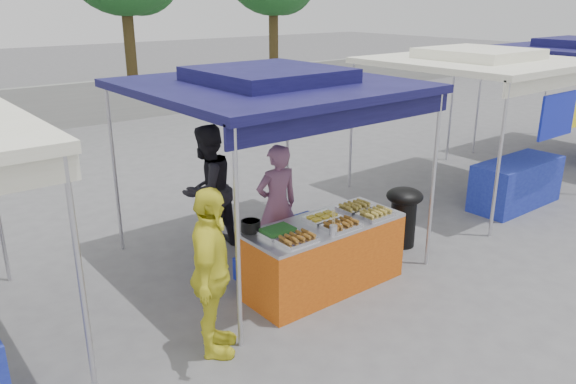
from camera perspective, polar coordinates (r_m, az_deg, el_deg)
ground_plane at (r=7.13m, az=3.05°, el=-9.24°), size 80.00×80.00×0.00m
back_wall at (r=16.46m, az=-23.44°, el=7.80°), size 40.00×0.25×1.20m
main_canopy at (r=7.10m, az=-1.89°, el=10.89°), size 3.20×3.20×2.57m
neighbor_stall_right at (r=10.32m, az=20.24°, el=7.98°), size 3.20×3.20×2.57m
vendor_table at (r=6.87m, az=3.66°, el=-6.43°), size 2.00×0.80×0.85m
food_tray_fl at (r=6.16m, az=0.91°, el=-4.85°), size 0.42×0.30×0.07m
food_tray_fm at (r=6.55m, az=5.43°, el=-3.40°), size 0.42×0.30×0.07m
food_tray_fr at (r=6.94m, az=8.86°, el=-2.24°), size 0.42×0.30×0.07m
food_tray_bl at (r=6.36m, az=-1.02°, el=-4.03°), size 0.42×0.30×0.07m
food_tray_bm at (r=6.77m, az=3.49°, el=-2.59°), size 0.42×0.30×0.07m
food_tray_br at (r=7.14m, az=6.83°, el=-1.53°), size 0.42×0.30×0.07m
cooking_pot at (r=6.44m, az=-3.80°, el=-3.47°), size 0.22×0.22×0.13m
skewer_cup at (r=6.37m, az=4.62°, el=-3.87°), size 0.09×0.09×0.11m
wok_burner at (r=8.13m, az=11.66°, el=-1.96°), size 0.52×0.52×0.87m
crate_left at (r=7.18m, az=-3.20°, el=-7.69°), size 0.49×0.35×0.30m
crate_right at (r=7.67m, az=1.45°, el=-5.79°), size 0.51×0.36×0.31m
crate_stacked at (r=7.55m, az=1.47°, el=-3.71°), size 0.49×0.35×0.30m
vendor_woman at (r=7.34m, az=-1.12°, el=-1.36°), size 0.65×0.47×1.64m
helper_man at (r=7.77m, az=-8.17°, el=0.25°), size 1.04×0.92×1.80m
customer_person at (r=5.50m, az=-7.78°, el=-8.25°), size 0.95×1.07×1.74m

